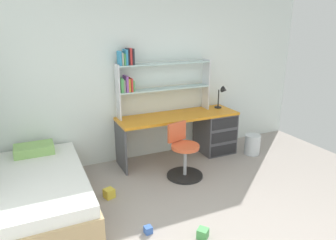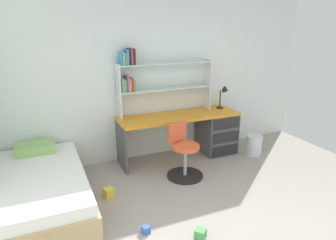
% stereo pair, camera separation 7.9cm
% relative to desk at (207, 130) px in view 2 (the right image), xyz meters
% --- Properties ---
extents(room_shell, '(5.73, 6.52, 2.71)m').
position_rel_desk_xyz_m(room_shell, '(-2.15, -1.13, 0.95)').
color(room_shell, silver).
rests_on(room_shell, ground_plane).
extents(desk, '(1.96, 0.60, 0.74)m').
position_rel_desk_xyz_m(desk, '(0.00, 0.00, 0.00)').
color(desk, orange).
rests_on(desk, ground_plane).
extents(bookshelf_hutch, '(1.54, 0.22, 1.05)m').
position_rel_desk_xyz_m(bookshelf_hutch, '(-0.91, 0.18, 0.93)').
color(bookshelf_hutch, silver).
rests_on(bookshelf_hutch, desk).
extents(desk_lamp, '(0.20, 0.17, 0.38)m').
position_rel_desk_xyz_m(desk_lamp, '(0.36, 0.07, 0.58)').
color(desk_lamp, black).
rests_on(desk_lamp, desk).
extents(swivel_chair, '(0.52, 0.52, 0.78)m').
position_rel_desk_xyz_m(swivel_chair, '(-0.73, -0.60, -0.10)').
color(swivel_chair, black).
rests_on(swivel_chair, ground_plane).
extents(bed_platform, '(1.10, 1.89, 0.57)m').
position_rel_desk_xyz_m(bed_platform, '(-2.67, -0.63, -0.19)').
color(bed_platform, tan).
rests_on(bed_platform, ground_plane).
extents(waste_bin, '(0.26, 0.26, 0.34)m').
position_rel_desk_xyz_m(waste_bin, '(0.69, -0.40, -0.24)').
color(waste_bin, silver).
rests_on(waste_bin, ground_plane).
extents(toy_block_green_0, '(0.15, 0.15, 0.10)m').
position_rel_desk_xyz_m(toy_block_green_0, '(-1.18, -1.90, -0.36)').
color(toy_block_green_0, '#479E51').
rests_on(toy_block_green_0, ground_plane).
extents(toy_block_blue_1, '(0.09, 0.09, 0.08)m').
position_rel_desk_xyz_m(toy_block_blue_1, '(-1.67, -1.59, -0.37)').
color(toy_block_blue_1, '#3860B7').
rests_on(toy_block_blue_1, ground_plane).
extents(toy_block_yellow_2, '(0.15, 0.15, 0.12)m').
position_rel_desk_xyz_m(toy_block_yellow_2, '(-1.87, -0.73, -0.35)').
color(toy_block_yellow_2, gold).
rests_on(toy_block_yellow_2, ground_plane).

